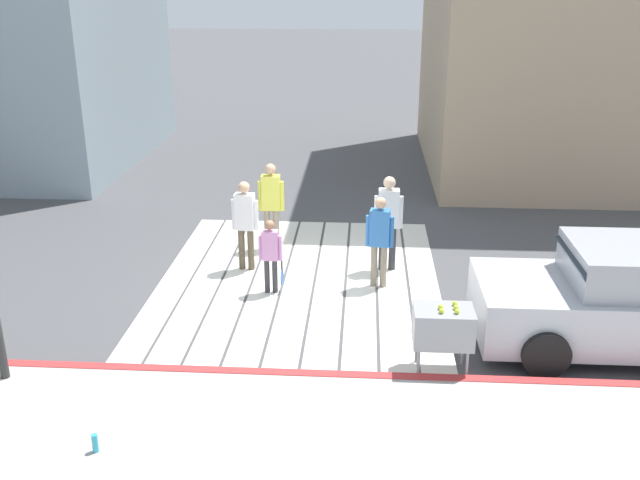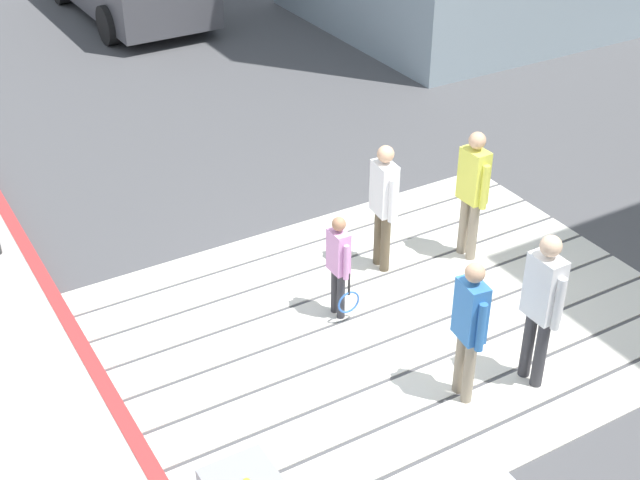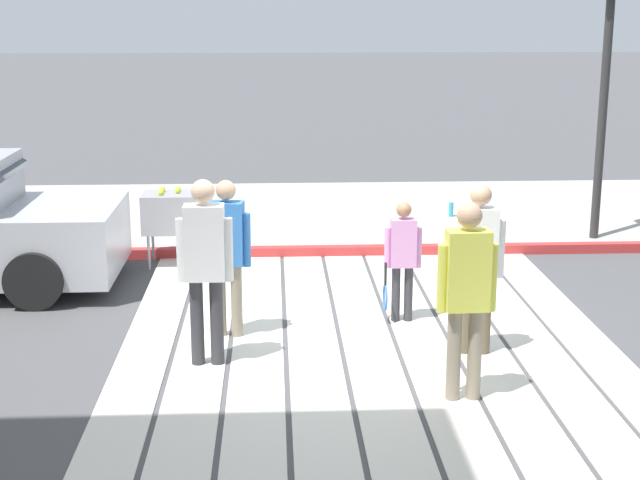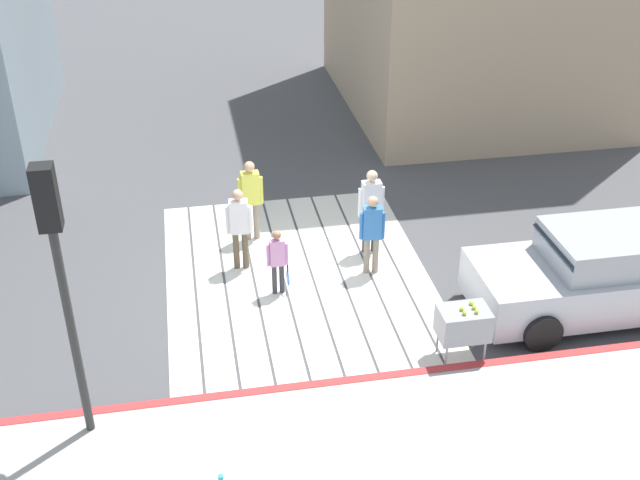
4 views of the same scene
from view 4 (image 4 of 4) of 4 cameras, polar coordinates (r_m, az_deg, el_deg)
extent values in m
plane|color=#4C4C4F|center=(15.04, -1.64, -2.64)|extent=(120.00, 120.00, 0.00)
cube|color=silver|center=(15.46, 6.44, -1.80)|extent=(6.40, 0.50, 0.01)
cube|color=silver|center=(15.33, 4.47, -2.01)|extent=(6.40, 0.50, 0.01)
cube|color=silver|center=(15.21, 2.46, -2.21)|extent=(6.40, 0.50, 0.01)
cube|color=silver|center=(15.11, 0.42, -2.42)|extent=(6.40, 0.50, 0.01)
cube|color=silver|center=(15.03, -1.64, -2.62)|extent=(6.40, 0.50, 0.01)
cube|color=silver|center=(14.98, -3.72, -2.82)|extent=(6.40, 0.50, 0.01)
cube|color=silver|center=(14.94, -5.81, -3.02)|extent=(6.40, 0.50, 0.01)
cube|color=silver|center=(14.92, -7.92, -3.22)|extent=(6.40, 0.50, 0.01)
cube|color=silver|center=(14.92, -10.02, -3.41)|extent=(6.40, 0.50, 0.01)
cube|color=#BC3333|center=(12.42, 0.76, -10.39)|extent=(0.16, 40.00, 0.13)
cube|color=silver|center=(14.62, 19.12, -2.82)|extent=(1.82, 4.31, 0.80)
cube|color=#A0A2A9|center=(14.35, 20.09, -0.47)|extent=(1.54, 2.07, 0.60)
cube|color=#1E2833|center=(13.95, 16.76, -1.05)|extent=(1.48, 0.34, 0.49)
cylinder|color=black|center=(14.85, 12.89, -2.45)|extent=(0.22, 0.66, 0.66)
cylinder|color=black|center=(13.54, 15.68, -6.38)|extent=(0.22, 0.66, 0.66)
cylinder|color=black|center=(16.03, 21.71, -1.38)|extent=(0.22, 0.66, 0.66)
cylinder|color=#2D2D2D|center=(11.12, -17.30, -6.85)|extent=(0.12, 0.12, 3.40)
cube|color=black|center=(10.04, -19.11, 2.90)|extent=(0.28, 0.28, 0.84)
sphere|color=maroon|center=(10.07, -19.28, 4.72)|extent=(0.18, 0.18, 0.18)
sphere|color=#956310|center=(10.18, -19.03, 3.35)|extent=(0.18, 0.18, 0.18)
sphere|color=#35FF59|center=(10.30, -18.78, 2.01)|extent=(0.18, 0.18, 0.18)
cube|color=#99999E|center=(12.82, 10.27, -5.90)|extent=(0.56, 0.80, 0.50)
cylinder|color=#99999E|center=(13.17, 8.44, -7.18)|extent=(0.04, 0.04, 0.45)
cylinder|color=#99999E|center=(12.84, 9.06, -8.37)|extent=(0.04, 0.04, 0.45)
cylinder|color=#99999E|center=(13.37, 11.07, -6.82)|extent=(0.04, 0.04, 0.45)
cylinder|color=#99999E|center=(13.04, 11.75, -7.98)|extent=(0.04, 0.04, 0.45)
sphere|color=#CCE033|center=(12.61, 11.21, -5.08)|extent=(0.07, 0.07, 0.07)
sphere|color=#CCE033|center=(12.70, 11.03, -4.78)|extent=(0.07, 0.07, 0.07)
sphere|color=#CCE033|center=(12.80, 10.84, -4.48)|extent=(0.07, 0.07, 0.07)
sphere|color=#CCE033|center=(12.55, 10.36, -5.19)|extent=(0.07, 0.07, 0.07)
sphere|color=#CCE033|center=(12.64, 10.17, -4.89)|extent=(0.07, 0.07, 0.07)
cylinder|color=brown|center=(15.17, -6.05, -0.74)|extent=(0.12, 0.12, 0.79)
cylinder|color=brown|center=(15.16, -5.39, -0.71)|extent=(0.12, 0.12, 0.79)
cube|color=white|center=(14.81, -5.86, 1.69)|extent=(0.25, 0.37, 0.66)
sphere|color=tan|center=(14.60, -5.95, 3.25)|extent=(0.20, 0.20, 0.20)
cylinder|color=white|center=(14.85, -6.63, 1.43)|extent=(0.09, 0.09, 0.56)
cylinder|color=white|center=(14.83, -5.06, 1.50)|extent=(0.09, 0.09, 0.56)
cylinder|color=gray|center=(16.11, -5.23, 1.33)|extent=(0.12, 0.12, 0.82)
cylinder|color=gray|center=(16.13, -4.60, 1.39)|extent=(0.12, 0.12, 0.82)
cube|color=#D8D84C|center=(15.77, -5.04, 3.74)|extent=(0.23, 0.36, 0.68)
sphere|color=tan|center=(15.57, -5.11, 5.28)|extent=(0.21, 0.21, 0.21)
cylinder|color=#D8D84C|center=(15.78, -5.78, 3.45)|extent=(0.09, 0.09, 0.58)
cylinder|color=#D8D84C|center=(15.82, -4.27, 3.60)|extent=(0.09, 0.09, 0.58)
cylinder|color=#333338|center=(15.62, 3.30, 0.47)|extent=(0.13, 0.13, 0.84)
cylinder|color=#333338|center=(15.66, 3.95, 0.53)|extent=(0.13, 0.13, 0.84)
cube|color=white|center=(15.28, 3.71, 3.01)|extent=(0.23, 0.37, 0.70)
sphere|color=beige|center=(15.07, 3.77, 4.63)|extent=(0.22, 0.22, 0.22)
cylinder|color=white|center=(15.26, 2.93, 2.71)|extent=(0.09, 0.09, 0.59)
cylinder|color=white|center=(15.36, 4.48, 2.84)|extent=(0.09, 0.09, 0.59)
cylinder|color=gray|center=(14.97, 3.37, -1.11)|extent=(0.12, 0.12, 0.77)
cylinder|color=gray|center=(14.99, 4.01, -1.09)|extent=(0.12, 0.12, 0.77)
cube|color=#3372BF|center=(14.63, 3.78, 1.25)|extent=(0.25, 0.36, 0.64)
sphere|color=tan|center=(14.43, 3.84, 2.78)|extent=(0.20, 0.20, 0.20)
cylinder|color=#3372BF|center=(14.64, 3.00, 1.02)|extent=(0.08, 0.08, 0.54)
cylinder|color=#3372BF|center=(14.69, 4.54, 1.05)|extent=(0.08, 0.08, 0.54)
cylinder|color=#333338|center=(14.41, -3.30, -2.83)|extent=(0.09, 0.09, 0.61)
cylinder|color=#333338|center=(14.43, -2.77, -2.78)|extent=(0.09, 0.09, 0.61)
cube|color=#D18CC6|center=(14.12, -3.09, -0.88)|extent=(0.17, 0.27, 0.51)
sphere|color=#9E7051|center=(13.94, -3.13, 0.37)|extent=(0.16, 0.16, 0.16)
cylinder|color=#D18CC6|center=(14.13, -3.75, -1.12)|extent=(0.07, 0.07, 0.44)
cylinder|color=#D18CC6|center=(14.17, -2.43, -1.00)|extent=(0.07, 0.07, 0.44)
cylinder|color=black|center=(14.35, -2.34, -1.93)|extent=(0.03, 0.03, 0.28)
torus|color=blue|center=(14.48, -2.32, -2.75)|extent=(0.28, 0.02, 0.28)
camera|label=1|loc=(4.36, 44.09, -24.82)|focal=40.00mm
camera|label=2|loc=(11.58, 37.97, 14.26)|focal=49.64mm
camera|label=3|loc=(22.23, -3.13, 17.49)|focal=52.68mm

